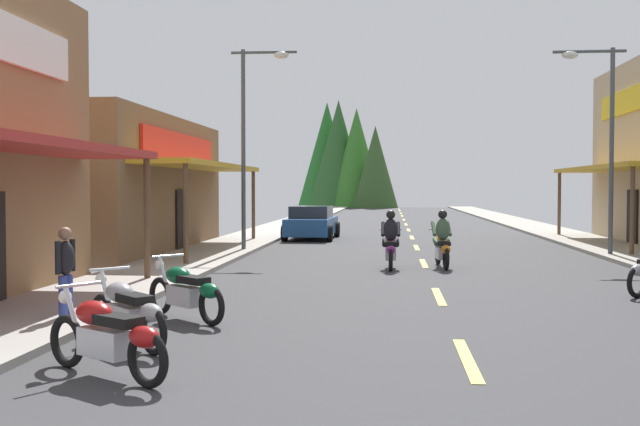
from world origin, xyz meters
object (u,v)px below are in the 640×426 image
Objects in this scene: rider_cruising_lead at (391,244)px; pedestrian_by_shop at (65,268)px; streetlamp_left at (253,122)px; motorcycle_parked_left_1 at (127,311)px; rider_cruising_trailing at (442,244)px; streetlamp_right at (601,122)px; motorcycle_parked_left_2 at (186,290)px; parked_car_curbside at (312,223)px; motorcycle_parked_left_0 at (107,335)px.

rider_cruising_lead reaches higher than pedestrian_by_shop.
streetlamp_left is at bearing -89.38° from pedestrian_by_shop.
rider_cruising_trailing is at bearing -71.71° from motorcycle_parked_left_1.
streetlamp_right is at bearing -59.79° from rider_cruising_trailing.
pedestrian_by_shop reaches higher than motorcycle_parked_left_2.
streetlamp_right is 3.02× the size of rider_cruising_lead.
motorcycle_parked_left_2 is at bearing -84.44° from streetlamp_left.
streetlamp_left is 3.16× the size of rider_cruising_trailing.
streetlamp_left is 3.16× the size of rider_cruising_lead.
motorcycle_parked_left_2 is 8.79m from rider_cruising_lead.
motorcycle_parked_left_2 is 9.68m from rider_cruising_trailing.
streetlamp_left is at bearing -42.51° from motorcycle_parked_left_1.
streetlamp_left is 4.04× the size of motorcycle_parked_left_2.
motorcycle_parked_left_1 is at bearing -125.70° from streetlamp_right.
rider_cruising_trailing is at bearing -123.15° from pedestrian_by_shop.
motorcycle_parked_left_2 is 0.38× the size of parked_car_curbside.
streetlamp_right is (11.04, -0.82, -0.16)m from streetlamp_left.
streetlamp_left is 13.39m from motorcycle_parked_left_2.
streetlamp_left is 7.49m from rider_cruising_lead.
motorcycle_parked_left_1 is 10.79m from rider_cruising_lead.
rider_cruising_trailing is (5.97, -4.30, -3.71)m from streetlamp_left.
streetlamp_right is 18.75m from motorcycle_parked_left_0.
motorcycle_parked_left_1 is 0.37× the size of parked_car_curbside.
motorcycle_parked_left_2 is at bearing 146.52° from rider_cruising_trailing.
motorcycle_parked_left_0 is at bearing -85.31° from streetlamp_left.
motorcycle_parked_left_0 is 1.68m from motorcycle_parked_left_1.
streetlamp_left is 16.94m from motorcycle_parked_left_0.
rider_cruising_trailing reaches higher than parked_car_curbside.
motorcycle_parked_left_0 and motorcycle_parked_left_2 have the same top height.
rider_cruising_trailing is (-5.07, -3.48, -3.55)m from streetlamp_right.
rider_cruising_lead reaches higher than parked_car_curbside.
motorcycle_parked_left_1 is (1.00, -14.80, -3.87)m from streetlamp_left.
parked_car_curbside is (-9.77, 7.51, -3.51)m from streetlamp_right.
motorcycle_parked_left_1 is (-10.04, -13.98, -3.71)m from streetlamp_right.
pedestrian_by_shop reaches higher than motorcycle_parked_left_0.
motorcycle_parked_left_0 is 1.11× the size of motorcycle_parked_left_2.
rider_cruising_trailing is at bearing -145.55° from streetlamp_right.
motorcycle_parked_left_2 is (-9.80, -11.93, -3.71)m from streetlamp_right.
streetlamp_right is 1.49× the size of parked_car_curbside.
rider_cruising_lead is 11.78m from parked_car_curbside.
streetlamp_right is at bearing -4.26° from streetlamp_left.
parked_car_curbside is at bearing -57.15° from motorcycle_parked_left_0.
motorcycle_parked_left_1 is 0.76× the size of rider_cruising_trailing.
rider_cruising_lead is at bearing -71.10° from motorcycle_parked_left_2.
rider_cruising_lead is (3.23, 11.82, 0.17)m from motorcycle_parked_left_0.
pedestrian_by_shop is at bearing -133.14° from streetlamp_right.
parked_car_curbside reaches higher than motorcycle_parked_left_2.
motorcycle_parked_left_0 is 23.13m from parked_car_curbside.
streetlamp_right reaches higher than motorcycle_parked_left_0.
motorcycle_parked_left_0 is at bearing -121.82° from streetlamp_right.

